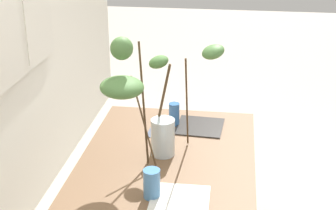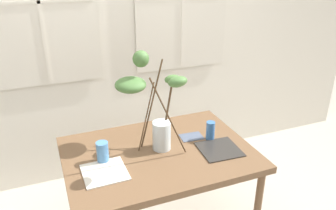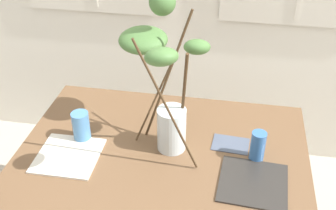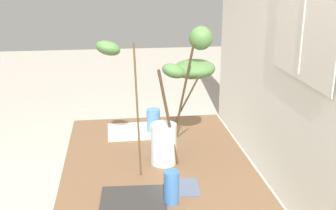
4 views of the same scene
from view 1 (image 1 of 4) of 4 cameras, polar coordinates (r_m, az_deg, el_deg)
dining_table at (r=2.69m, az=-0.05°, el=-7.16°), size 1.26×0.91×0.73m
vase_with_branches at (r=2.51m, az=-2.44°, el=0.70°), size 0.46×0.63×0.67m
drinking_glass_blue_left at (r=2.31m, az=-1.84°, el=-8.85°), size 0.08×0.08×0.14m
drinking_glass_blue_right at (r=2.99m, az=0.70°, el=-1.05°), size 0.06×0.06×0.14m
plate_square_left at (r=2.31m, az=1.31°, el=-10.72°), size 0.27×0.27×0.01m
plate_square_right at (r=2.99m, az=3.61°, el=-2.43°), size 0.28×0.28×0.01m
napkin_folded at (r=2.93m, az=-1.07°, el=-3.04°), size 0.17×0.13×0.00m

